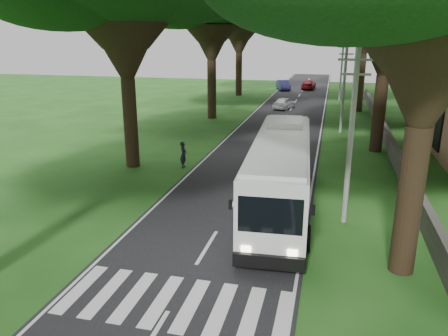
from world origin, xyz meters
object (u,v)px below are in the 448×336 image
at_px(distant_car_a, 284,103).
at_px(coach_bus, 281,172).
at_px(pole_near, 351,135).
at_px(pole_mid, 344,85).
at_px(distant_car_b, 283,85).
at_px(pedestrian, 183,155).
at_px(distant_car_c, 309,84).
at_px(pole_far, 342,68).

bearing_deg(distant_car_a, coach_bus, 112.15).
bearing_deg(pole_near, pole_mid, 90.00).
relative_size(coach_bus, distant_car_b, 2.80).
bearing_deg(pole_mid, pedestrian, -126.90).
xyz_separation_m(pole_mid, distant_car_b, (-8.50, 29.62, -3.40)).
bearing_deg(pole_mid, distant_car_c, 98.43).
bearing_deg(distant_car_a, pole_far, -110.42).
relative_size(pole_mid, distant_car_c, 1.60).
distance_m(pole_far, coach_bus, 39.41).
bearing_deg(coach_bus, pole_mid, 77.37).
bearing_deg(distant_car_a, distant_car_c, -78.30).
bearing_deg(pole_mid, distant_car_b, 106.01).
bearing_deg(distant_car_b, pole_mid, -91.22).
distance_m(distant_car_b, distant_car_c, 4.33).
relative_size(coach_bus, distant_car_a, 3.18).
relative_size(pole_far, distant_car_a, 2.00).
bearing_deg(distant_car_c, coach_bus, 93.44).
xyz_separation_m(pole_near, coach_bus, (-3.12, 0.78, -2.19)).
distance_m(coach_bus, distant_car_c, 50.96).
distance_m(distant_car_a, distant_car_b, 18.22).
bearing_deg(coach_bus, distant_car_c, 88.36).
xyz_separation_m(distant_car_a, distant_car_c, (1.60, 20.17, 0.05)).
relative_size(pole_far, pedestrian, 4.60).
height_order(pole_near, distant_car_a, pole_near).
distance_m(pole_far, distant_car_c, 13.07).
xyz_separation_m(distant_car_b, pedestrian, (-1.62, -43.11, 0.09)).
xyz_separation_m(pole_near, pole_mid, (0.00, 20.00, 0.00)).
bearing_deg(distant_car_c, pole_mid, 100.09).
bearing_deg(distant_car_b, pole_far, -65.78).
distance_m(pole_near, distant_car_c, 52.03).
height_order(coach_bus, distant_car_a, coach_bus).
bearing_deg(distant_car_a, pole_near, 117.53).
height_order(coach_bus, distant_car_c, coach_bus).
xyz_separation_m(pole_near, pole_far, (0.00, 40.00, 0.00)).
relative_size(pole_mid, distant_car_b, 1.77).
relative_size(distant_car_c, pedestrian, 2.88).
bearing_deg(distant_car_b, distant_car_c, 11.45).
xyz_separation_m(pole_far, distant_car_b, (-8.50, 9.62, -3.40)).
xyz_separation_m(pole_near, pedestrian, (-10.12, 6.52, -3.31)).
xyz_separation_m(coach_bus, distant_car_a, (-3.18, 30.76, -1.28)).
distance_m(distant_car_a, pedestrian, 25.31).
distance_m(pole_far, pedestrian, 35.13).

